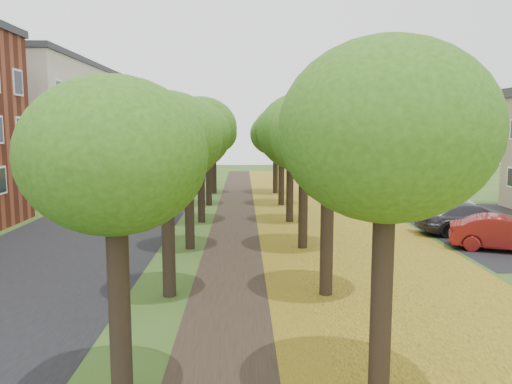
{
  "coord_description": "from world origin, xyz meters",
  "views": [
    {
      "loc": [
        0.06,
        -8.79,
        5.11
      ],
      "look_at": [
        0.59,
        11.35,
        2.5
      ],
      "focal_mm": 35.0,
      "sensor_mm": 36.0,
      "label": 1
    }
  ],
  "objects": [
    {
      "name": "street_asphalt",
      "position": [
        -7.5,
        15.0,
        0.0
      ],
      "size": [
        8.0,
        70.0,
        0.01
      ],
      "primitive_type": "cube",
      "color": "black",
      "rests_on": "ground"
    },
    {
      "name": "footpath",
      "position": [
        0.0,
        15.0,
        0.0
      ],
      "size": [
        3.2,
        70.0,
        0.01
      ],
      "primitive_type": "cube",
      "color": "black",
      "rests_on": "ground"
    },
    {
      "name": "leaf_verge",
      "position": [
        5.0,
        15.0,
        0.01
      ],
      "size": [
        7.5,
        70.0,
        0.01
      ],
      "primitive_type": "cube",
      "color": "#AA991F",
      "rests_on": "ground"
    },
    {
      "name": "parking_lot",
      "position": [
        13.5,
        16.0,
        0.0
      ],
      "size": [
        9.0,
        16.0,
        0.01
      ],
      "primitive_type": "cube",
      "color": "black",
      "rests_on": "ground"
    },
    {
      "name": "tree_row_west",
      "position": [
        -2.2,
        15.0,
        4.65
      ],
      "size": [
        3.64,
        33.64,
        6.23
      ],
      "color": "black",
      "rests_on": "ground"
    },
    {
      "name": "tree_row_east",
      "position": [
        2.6,
        15.0,
        4.65
      ],
      "size": [
        3.64,
        33.64,
        6.23
      ],
      "color": "black",
      "rests_on": "ground"
    },
    {
      "name": "building_cream",
      "position": [
        -17.0,
        33.0,
        5.21
      ],
      "size": [
        10.3,
        20.3,
        10.4
      ],
      "color": "beige",
      "rests_on": "ground"
    },
    {
      "name": "car_red",
      "position": [
        11.0,
        11.28,
        0.73
      ],
      "size": [
        4.68,
        3.05,
        1.46
      ],
      "primitive_type": "imported",
      "rotation": [
        0.0,
        0.0,
        1.2
      ],
      "color": "maroon",
      "rests_on": "ground"
    },
    {
      "name": "car_grey",
      "position": [
        11.0,
        14.6,
        0.74
      ],
      "size": [
        5.18,
        2.22,
        1.49
      ],
      "primitive_type": "imported",
      "rotation": [
        0.0,
        0.0,
        1.6
      ],
      "color": "#2F2F33",
      "rests_on": "ground"
    },
    {
      "name": "car_white",
      "position": [
        11.93,
        21.32,
        0.65
      ],
      "size": [
        5.1,
        3.6,
        1.29
      ],
      "primitive_type": "imported",
      "rotation": [
        0.0,
        0.0,
        1.22
      ],
      "color": "silver",
      "rests_on": "ground"
    }
  ]
}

